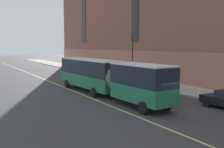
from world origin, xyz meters
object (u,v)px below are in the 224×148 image
at_px(city_bus, 105,76).
at_px(parked_car_darkgray_5, 116,77).
at_px(parked_car_darkgray_1, 145,83).
at_px(parked_car_silver_4, 78,69).
at_px(street_lamp, 133,54).

relative_size(city_bus, parked_car_darkgray_5, 3.85).
distance_m(parked_car_darkgray_1, parked_car_silver_4, 20.69).
xyz_separation_m(city_bus, parked_car_darkgray_5, (6.29, 8.38, -1.37)).
bearing_deg(parked_car_darkgray_1, parked_car_darkgray_5, 89.91).
distance_m(city_bus, parked_car_darkgray_5, 10.57).
bearing_deg(parked_car_silver_4, street_lamp, -83.71).
distance_m(city_bus, parked_car_darkgray_1, 6.60).
bearing_deg(street_lamp, city_bus, -140.95).
relative_size(parked_car_darkgray_1, parked_car_darkgray_5, 0.99).
distance_m(parked_car_darkgray_5, street_lamp, 4.18).
xyz_separation_m(parked_car_darkgray_1, parked_car_silver_4, (-0.07, 20.69, -0.00)).
xyz_separation_m(city_bus, parked_car_darkgray_1, (6.28, 1.49, -1.37)).
height_order(parked_car_darkgray_1, street_lamp, street_lamp).
bearing_deg(city_bus, parked_car_darkgray_1, 13.34).
height_order(city_bus, parked_car_silver_4, city_bus).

